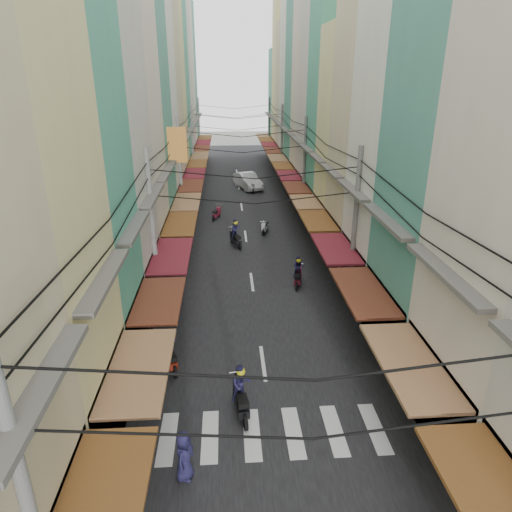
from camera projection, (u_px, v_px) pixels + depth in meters
name	position (u px, v px, depth m)	size (l,w,h in m)	color
ground	(259.00, 338.00, 20.87)	(160.00, 160.00, 0.00)	slate
road	(242.00, 213.00, 39.39)	(10.00, 80.00, 0.02)	black
sidewalk_left	(167.00, 214.00, 38.98)	(3.00, 80.00, 0.06)	slate
sidewalk_right	(317.00, 212.00, 39.78)	(3.00, 80.00, 0.06)	slate
crosswalk	(273.00, 433.00, 15.31)	(7.55, 2.40, 0.01)	silver
building_row_left	(130.00, 96.00, 32.08)	(7.80, 67.67, 23.70)	silver
building_row_right	(352.00, 101.00, 33.08)	(7.80, 68.98, 22.59)	#479C7F
utility_poles	(244.00, 144.00, 32.32)	(10.20, 66.13, 8.20)	slate
white_car	(248.00, 188.00, 47.95)	(5.68, 2.23, 2.00)	silver
bicycle	(388.00, 315.00, 22.81)	(0.65, 1.74, 1.20)	black
moving_scooters	(242.00, 267.00, 27.01)	(6.90, 34.59, 2.02)	black
parked_scooters	(381.00, 373.00, 17.67)	(13.17, 13.59, 0.97)	black
pedestrians	(179.00, 294.00, 22.74)	(13.81, 25.81, 2.21)	#261F29
market_umbrella	(453.00, 363.00, 15.62)	(2.19, 2.19, 2.31)	#B2B2B7
traffic_sign	(402.00, 314.00, 18.08)	(0.10, 0.70, 3.22)	slate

